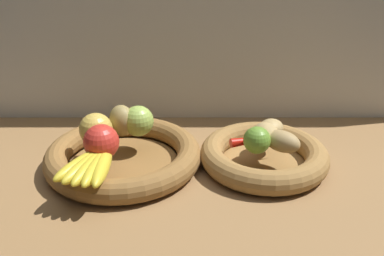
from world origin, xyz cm
name	(u,v)px	position (x,y,z in cm)	size (l,w,h in cm)	color
ground_plane	(199,175)	(0.00, 0.00, -1.50)	(140.00, 90.00, 3.00)	olive
back_wall	(197,18)	(0.00, 30.00, 27.50)	(140.00, 3.00, 55.00)	silver
fruit_bowl_left	(122,156)	(-17.22, 1.57, 2.48)	(34.73, 34.73, 5.32)	brown
fruit_bowl_right	(262,155)	(14.16, 1.57, 2.49)	(28.61, 28.61, 5.32)	olive
apple_golden_left	(94,130)	(-22.82, 1.66, 8.94)	(7.25, 7.25, 7.25)	gold
apple_green_back	(136,121)	(-14.16, 6.39, 8.84)	(7.04, 7.04, 7.04)	#99B74C
apple_red_front	(99,142)	(-20.43, -4.46, 9.00)	(7.35, 7.35, 7.35)	red
pear_brown	(120,121)	(-17.91, 6.38, 8.96)	(6.37, 5.59, 7.28)	olive
banana_bunch_front	(91,164)	(-21.26, -9.79, 6.87)	(10.81, 16.56, 3.10)	gold
potato_large	(264,134)	(14.16, 1.57, 7.80)	(6.78, 5.59, 4.96)	tan
potato_back	(269,128)	(16.05, 5.73, 7.34)	(6.56, 5.32, 4.03)	tan
potato_small	(280,141)	(17.19, -1.46, 7.62)	(8.07, 4.84, 4.59)	#A38451
lime_near	(255,140)	(11.71, -2.10, 8.23)	(5.81, 5.81, 5.81)	olive
chili_pepper	(257,139)	(12.89, 1.96, 6.36)	(2.07, 2.07, 13.29)	red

